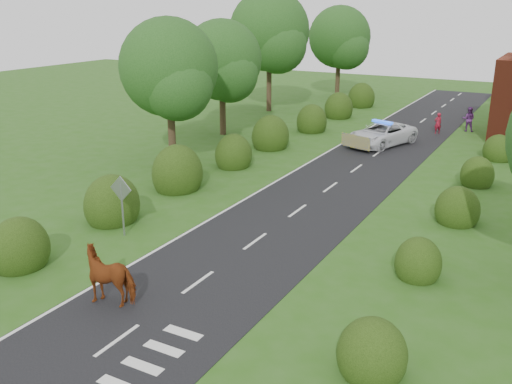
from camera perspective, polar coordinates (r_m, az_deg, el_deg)
The scene contains 14 objects.
ground at distance 19.66m, azimuth -5.81°, elevation -9.01°, with size 120.00×120.00×0.00m, color #295814.
road at distance 32.24m, azimuth 9.42°, elevation 1.90°, with size 6.00×70.00×0.02m, color black.
road_markings at distance 30.93m, azimuth 5.33°, elevation 1.39°, with size 4.96×70.00×0.01m.
hedgerow_left at distance 31.90m, azimuth -3.65°, elevation 3.32°, with size 2.75×50.41×3.00m.
hedgerow_right at distance 27.06m, azimuth 19.92°, elevation -0.99°, with size 2.10×45.78×2.10m.
tree_left_a at distance 33.01m, azimuth -8.51°, elevation 11.78°, with size 5.74×5.60×8.38m.
tree_left_b at distance 40.44m, azimuth -3.24°, elevation 12.70°, with size 5.74×5.60×8.07m.
tree_left_c at distance 49.69m, azimuth 1.57°, elevation 15.49°, with size 6.97×6.80×10.22m.
tree_left_d at distance 57.90m, azimuth 8.54°, elevation 14.83°, with size 6.15×6.00×8.89m.
road_sign at distance 23.38m, azimuth -13.30°, elevation -0.49°, with size 1.06×0.08×2.53m.
cow at distance 18.76m, azimuth -14.21°, elevation -8.34°, with size 1.13×2.14×1.52m, color #5C2E10.
police_van at distance 38.88m, azimuth 12.43°, elevation 5.67°, with size 4.11×5.93×1.65m.
pedestrian_red at distance 43.49m, azimuth 17.73°, elevation 6.56°, with size 0.56×0.37×1.53m, color maroon.
pedestrian_purple at distance 45.00m, azimuth 20.49°, elevation 6.84°, with size 0.88×0.69×1.82m, color #582667.
Camera 1 is at (10.10, -14.26, 9.01)m, focal length 40.00 mm.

